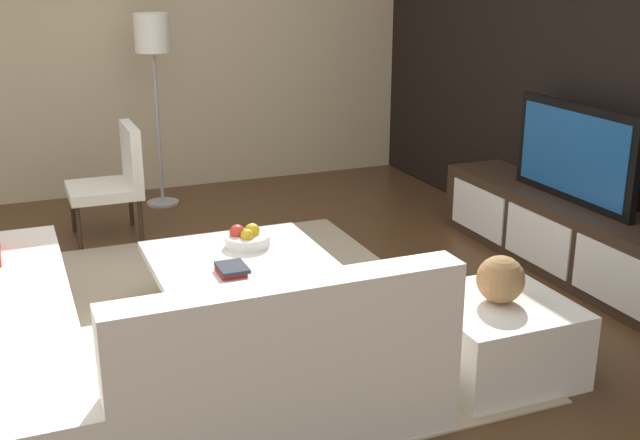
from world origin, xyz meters
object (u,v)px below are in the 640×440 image
at_px(television, 574,153).
at_px(sectional_couch, 82,348).
at_px(coffee_table, 241,286).
at_px(ottoman, 496,337).
at_px(accent_chair_near, 116,175).
at_px(media_console, 566,235).
at_px(fruit_bowl, 247,238).
at_px(floor_lamp, 153,47).
at_px(book_stack, 232,269).
at_px(decorative_ball, 501,279).

xyz_separation_m(television, sectional_couch, (0.53, -3.27, -0.55)).
bearing_deg(sectional_couch, television, 99.14).
bearing_deg(coffee_table, ottoman, 41.58).
bearing_deg(accent_chair_near, television, 55.89).
relative_size(media_console, fruit_bowl, 8.44).
bearing_deg(fruit_bowl, sectional_couch, -53.02).
height_order(accent_chair_near, floor_lamp, floor_lamp).
height_order(ottoman, book_stack, book_stack).
xyz_separation_m(fruit_bowl, decorative_ball, (1.33, 0.92, 0.09)).
xyz_separation_m(television, decorative_ball, (1.05, -1.28, -0.31)).
bearing_deg(fruit_bowl, coffee_table, -28.32).
bearing_deg(fruit_bowl, floor_lamp, -178.33).
height_order(television, coffee_table, television).
bearing_deg(television, accent_chair_near, -124.61).
bearing_deg(ottoman, book_stack, -129.05).
height_order(media_console, ottoman, media_console).
distance_m(floor_lamp, book_stack, 2.91).
bearing_deg(coffee_table, television, 87.51).
bearing_deg(book_stack, media_console, 93.02).
height_order(accent_chair_near, fruit_bowl, accent_chair_near).
bearing_deg(decorative_ball, floor_lamp, -164.90).
bearing_deg(ottoman, decorative_ball, 0.00).
distance_m(accent_chair_near, fruit_bowl, 1.71).
distance_m(coffee_table, floor_lamp, 2.78).
xyz_separation_m(sectional_couch, floor_lamp, (-3.14, 1.00, 1.09)).
relative_size(floor_lamp, ottoman, 2.35).
bearing_deg(floor_lamp, accent_chair_near, -33.48).
bearing_deg(floor_lamp, coffee_table, -0.66).
bearing_deg(fruit_bowl, accent_chair_near, -161.32).
bearing_deg(television, floor_lamp, -139.09).
bearing_deg(book_stack, decorative_ball, 50.95).
bearing_deg(media_console, television, 90.00).
height_order(sectional_couch, decorative_ball, sectional_couch).
relative_size(floor_lamp, fruit_bowl, 5.88).
distance_m(coffee_table, ottoman, 1.53).
xyz_separation_m(sectional_couch, book_stack, (-0.40, 0.86, 0.13)).
distance_m(media_console, decorative_ball, 1.67).
xyz_separation_m(sectional_couch, decorative_ball, (0.52, 1.99, 0.24)).
xyz_separation_m(accent_chair_near, book_stack, (2.02, 0.33, -0.08)).
xyz_separation_m(decorative_ball, book_stack, (-0.92, -1.13, -0.12)).
bearing_deg(sectional_couch, book_stack, 114.96).
bearing_deg(accent_chair_near, sectional_couch, -11.75).
relative_size(television, fruit_bowl, 4.09).
distance_m(ottoman, book_stack, 1.48).
height_order(television, book_stack, television).
relative_size(media_console, coffee_table, 2.31).
height_order(television, accent_chair_near, television).
height_order(media_console, television, television).
distance_m(accent_chair_near, floor_lamp, 1.24).
relative_size(television, sectional_couch, 0.46).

